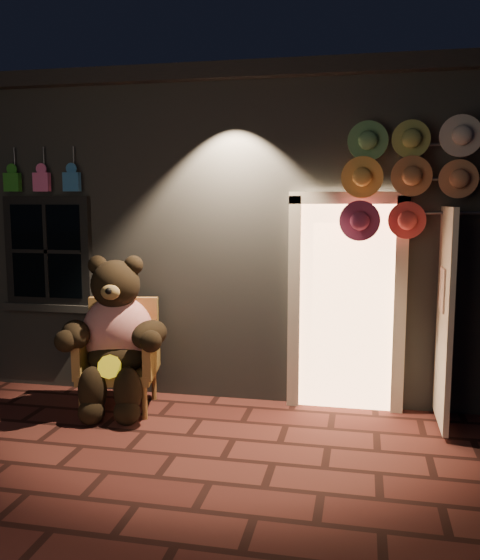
# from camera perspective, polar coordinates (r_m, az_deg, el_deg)

# --- Properties ---
(ground) EXTENTS (60.00, 60.00, 0.00)m
(ground) POSITION_cam_1_polar(r_m,az_deg,el_deg) (5.18, -6.38, -16.36)
(ground) COLOR #51241F
(ground) RESTS_ON ground
(shop_building) EXTENTS (7.30, 5.95, 3.51)m
(shop_building) POSITION_cam_1_polar(r_m,az_deg,el_deg) (8.62, 1.75, 5.22)
(shop_building) COLOR slate
(shop_building) RESTS_ON ground
(wicker_armchair) EXTENTS (0.86, 0.81, 1.10)m
(wicker_armchair) POSITION_cam_1_polar(r_m,az_deg,el_deg) (6.22, -11.45, -6.98)
(wicker_armchair) COLOR #A86B41
(wicker_armchair) RESTS_ON ground
(teddy_bear) EXTENTS (1.13, 0.97, 1.58)m
(teddy_bear) POSITION_cam_1_polar(r_m,az_deg,el_deg) (6.04, -11.88, -5.28)
(teddy_bear) COLOR red
(teddy_bear) RESTS_ON ground
(hat_rack) EXTENTS (1.75, 0.22, 2.85)m
(hat_rack) POSITION_cam_1_polar(r_m,az_deg,el_deg) (5.80, 17.75, 9.67)
(hat_rack) COLOR #59595E
(hat_rack) RESTS_ON ground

